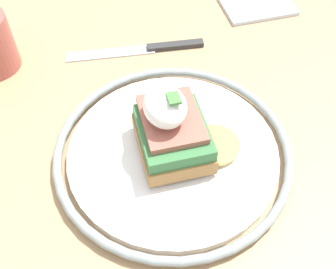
% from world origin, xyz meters
% --- Properties ---
extents(dining_table, '(0.84, 0.70, 0.76)m').
position_xyz_m(dining_table, '(0.00, 0.00, 0.62)').
color(dining_table, tan).
rests_on(dining_table, ground_plane).
extents(plate, '(0.27, 0.27, 0.02)m').
position_xyz_m(plate, '(0.00, 0.00, 0.77)').
color(plate, white).
rests_on(plate, dining_table).
extents(sandwich, '(0.09, 0.12, 0.08)m').
position_xyz_m(sandwich, '(0.00, 0.00, 0.81)').
color(sandwich, '#9E703D').
rests_on(sandwich, plate).
extents(knife, '(0.03, 0.19, 0.01)m').
position_xyz_m(knife, '(0.19, -0.01, 0.77)').
color(knife, '#2D2D2D').
rests_on(knife, dining_table).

